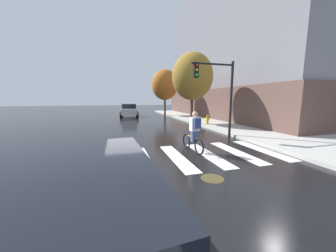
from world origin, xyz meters
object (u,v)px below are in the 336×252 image
at_px(cyclist, 194,132).
at_px(street_tree_near, 192,77).
at_px(sedan_near, 66,240).
at_px(traffic_light_near, 218,86).
at_px(manhole_cover, 212,178).
at_px(sedan_mid, 129,110).
at_px(fire_hydrant, 207,119).
at_px(street_tree_mid, 165,85).

bearing_deg(cyclist, street_tree_near, 67.70).
xyz_separation_m(sedan_near, traffic_light_near, (5.84, 7.07, 2.04)).
relative_size(traffic_light_near, street_tree_near, 0.71).
relative_size(manhole_cover, sedan_near, 0.14).
bearing_deg(sedan_near, sedan_mid, 84.71).
relative_size(cyclist, fire_hydrant, 2.19).
bearing_deg(sedan_mid, traffic_light_near, -74.90).
relative_size(manhole_cover, cyclist, 0.38).
xyz_separation_m(sedan_near, cyclist, (3.53, 4.93, 0.02)).
distance_m(sedan_near, fire_hydrant, 14.03).
bearing_deg(fire_hydrant, street_tree_near, 152.85).
relative_size(sedan_near, street_tree_near, 0.80).
relative_size(sedan_mid, traffic_light_near, 1.12).
xyz_separation_m(sedan_mid, street_tree_mid, (4.37, -0.96, 3.10)).
distance_m(sedan_near, traffic_light_near, 9.39).
relative_size(street_tree_near, street_tree_mid, 1.02).
distance_m(sedan_mid, fire_hydrant, 11.23).
xyz_separation_m(traffic_light_near, street_tree_mid, (0.51, 13.34, 1.06)).
bearing_deg(sedan_near, manhole_cover, 39.22).
xyz_separation_m(cyclist, street_tree_near, (3.03, 7.38, 3.15)).
bearing_deg(sedan_near, fire_hydrant, 56.62).
relative_size(fire_hydrant, street_tree_mid, 0.13).
height_order(traffic_light_near, street_tree_mid, street_tree_mid).
bearing_deg(street_tree_near, sedan_mid, 116.79).
distance_m(sedan_near, street_tree_mid, 21.59).
height_order(fire_hydrant, street_tree_mid, street_tree_mid).
relative_size(sedan_near, fire_hydrant, 6.05).
relative_size(traffic_light_near, fire_hydrant, 5.38).
bearing_deg(sedan_near, street_tree_mid, 72.72).
distance_m(manhole_cover, traffic_light_near, 6.13).
bearing_deg(sedan_near, street_tree_near, 61.97).
height_order(sedan_near, fire_hydrant, sedan_near).
xyz_separation_m(cyclist, traffic_light_near, (2.31, 2.14, 2.02)).
distance_m(sedan_near, cyclist, 6.06).
relative_size(sedan_near, traffic_light_near, 1.12).
bearing_deg(sedan_mid, fire_hydrant, -59.29).
bearing_deg(street_tree_near, fire_hydrant, -27.15).
height_order(manhole_cover, street_tree_near, street_tree_near).
relative_size(sedan_near, street_tree_mid, 0.81).
height_order(sedan_near, street_tree_mid, street_tree_mid).
distance_m(sedan_near, street_tree_near, 14.30).
relative_size(traffic_light_near, street_tree_mid, 0.72).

